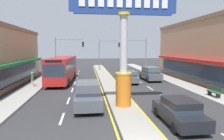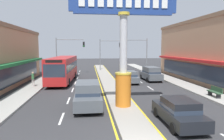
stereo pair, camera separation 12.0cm
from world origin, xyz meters
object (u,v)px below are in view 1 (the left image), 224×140
Objects in this scene: sedan_far_right_lane at (129,77)px; bus_near_left_lane at (62,68)px; district_sign at (124,45)px; pedestrian_far_side at (32,78)px; traffic_light_left_side at (66,49)px; traffic_light_right_side at (137,49)px; traffic_light_median_far at (107,49)px; suv_far_left_oncoming at (88,94)px; street_bench at (215,91)px; storefront_right at (220,51)px; suv_near_right_lane at (150,73)px; sedan_mid_left_lane at (179,111)px.

sedan_far_right_lane is 0.38× the size of bus_near_left_lane.
pedestrian_far_side is (-8.73, 8.50, -3.56)m from district_sign.
traffic_light_left_side is 12.42m from traffic_light_right_side.
traffic_light_right_side is 6.47m from traffic_light_median_far.
traffic_light_median_far is 1.34× the size of suv_far_left_oncoming.
street_bench is (5.82, -8.89, -0.14)m from sedan_far_right_lane.
traffic_light_left_side is 0.55× the size of bus_near_left_lane.
traffic_light_left_side is 8.76m from traffic_light_median_far.
sedan_far_right_lane is 10.63m from street_bench.
district_sign reaches higher than storefront_right.
district_sign reaches higher than bus_near_left_lane.
district_sign is 21.98m from traffic_light_right_side.
storefront_right reaches higher than street_bench.
suv_near_right_lane is (5.92, 12.03, -3.69)m from district_sign.
suv_far_left_oncoming is at bearing -74.85° from bus_near_left_lane.
street_bench is (2.51, -10.39, -0.34)m from suv_near_right_lane.
suv_far_left_oncoming is (3.58, -20.10, -3.26)m from traffic_light_left_side.
traffic_light_right_side is 3.87× the size of street_bench.
bus_near_left_lane reaches higher than suv_far_left_oncoming.
traffic_light_left_side reaches higher than suv_near_right_lane.
traffic_light_left_side is at bearing -177.16° from traffic_light_right_side.
traffic_light_left_side reaches higher than street_bench.
district_sign is 0.39× the size of storefront_right.
storefront_right is at bearing -5.36° from bus_near_left_lane.
suv_near_right_lane is at bearing -34.83° from traffic_light_left_side.
traffic_light_left_side is at bearing 145.17° from suv_near_right_lane.
pedestrian_far_side is at bearing 158.22° from street_bench.
sedan_mid_left_lane is at bearing -137.51° from street_bench.
traffic_light_left_side is 24.12m from street_bench.
storefront_right is at bearing 29.96° from suv_far_left_oncoming.
sedan_mid_left_lane is at bearing -87.16° from traffic_light_median_far.
street_bench is 18.49m from pedestrian_far_side.
street_bench is (11.05, 1.27, -0.34)m from suv_far_left_oncoming.
suv_near_right_lane is at bearing 103.61° from street_bench.
district_sign reaches higher than traffic_light_median_far.
storefront_right is 24.11m from pedestrian_far_side.
sedan_mid_left_lane is at bearing -98.24° from traffic_light_right_side.
suv_near_right_lane is at bearing -2.58° from bus_near_left_lane.
traffic_light_left_side is 1.33× the size of suv_near_right_lane.
storefront_right is 11.68m from street_bench.
storefront_right is at bearing -46.33° from traffic_light_median_far.
pedestrian_far_side is (-11.35, -2.04, 0.32)m from sedan_far_right_lane.
traffic_light_right_side is 25.26m from sedan_mid_left_lane.
traffic_light_left_side is at bearing 100.11° from suv_far_left_oncoming.
traffic_light_median_far is 1.44× the size of sedan_mid_left_lane.
suv_far_left_oncoming is (-2.62, 0.38, -3.69)m from district_sign.
sedan_mid_left_lane is (-12.49, -14.28, -3.29)m from storefront_right.
sedan_far_right_lane is 1.00× the size of sedan_mid_left_lane.
traffic_light_left_side is (-6.20, 20.47, -0.42)m from district_sign.
district_sign reaches higher than traffic_light_left_side.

